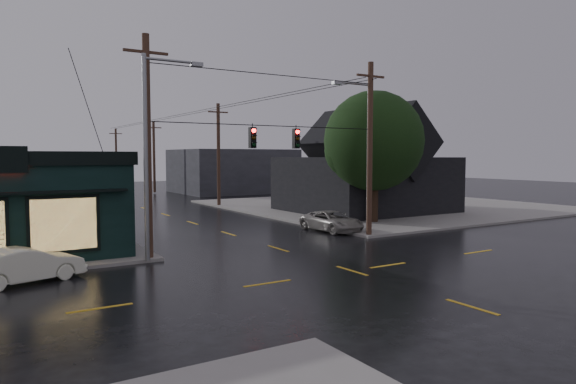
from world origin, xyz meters
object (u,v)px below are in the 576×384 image
suv_silver (332,221)px  corner_tree (374,141)px  utility_pole_ne (369,237)px  sedan_cream (26,265)px  utility_pole_nw (150,260)px

suv_silver → corner_tree: bearing=14.1°
utility_pole_ne → suv_silver: (-0.50, 2.98, 0.64)m
sedan_cream → utility_pole_ne: bearing=-101.4°
utility_pole_nw → suv_silver: (12.50, 2.98, 0.64)m
sedan_cream → suv_silver: sedan_cream is taller
sedan_cream → utility_pole_nw: bearing=-88.5°
corner_tree → utility_pole_nw: 18.66m
utility_pole_nw → sedan_cream: (-5.15, -1.70, 0.67)m
utility_pole_ne → sedan_cream: size_ratio=2.49×
sedan_cream → suv_silver: (17.65, 4.68, -0.03)m
sedan_cream → suv_silver: 18.27m
corner_tree → utility_pole_nw: (-17.18, -4.44, -5.78)m
corner_tree → utility_pole_nw: bearing=-165.5°
corner_tree → utility_pole_nw: corner_tree is taller
utility_pole_nw → suv_silver: utility_pole_nw is taller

